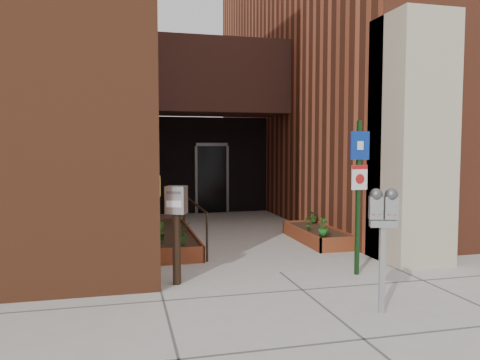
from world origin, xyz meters
TOP-DOWN VIEW (x-y plane):
  - ground at (0.00, 0.00)m, footprint 80.00×80.00m
  - architecture at (-0.18, 6.89)m, footprint 20.00×14.60m
  - planter_left at (-1.55, 2.70)m, footprint 0.90×3.60m
  - planter_right at (1.60, 2.20)m, footprint 0.80×2.20m
  - handrail at (-1.05, 2.65)m, footprint 0.04×3.34m
  - parking_meter at (0.62, -2.10)m, footprint 0.36×0.23m
  - sign_post at (1.17, -0.45)m, footprint 0.34×0.09m
  - payment_dropbox at (-1.73, -0.27)m, footprint 0.36×0.32m
  - shrub_left_a at (-1.50, 1.29)m, footprint 0.43×0.43m
  - shrub_left_b at (-1.85, 1.60)m, footprint 0.29×0.29m
  - shrub_left_c at (-1.25, 3.77)m, footprint 0.25×0.25m
  - shrub_left_d at (-1.85, 4.30)m, footprint 0.22×0.22m
  - shrub_right_a at (1.35, 1.30)m, footprint 0.29×0.29m
  - shrub_right_b at (1.35, 2.07)m, footprint 0.16×0.16m
  - shrub_right_c at (1.85, 2.96)m, footprint 0.36×0.36m

SIDE VIEW (x-z plane):
  - ground at x=0.00m, z-range 0.00..0.00m
  - planter_left at x=-1.55m, z-range -0.02..0.28m
  - planter_right at x=1.60m, z-range -0.02..0.28m
  - shrub_right_c at x=1.85m, z-range 0.30..0.59m
  - shrub_right_b at x=1.35m, z-range 0.30..0.60m
  - shrub_left_c at x=-1.25m, z-range 0.30..0.65m
  - shrub_left_d at x=-1.85m, z-range 0.30..0.66m
  - shrub_right_a at x=1.35m, z-range 0.30..0.67m
  - shrub_left_b at x=-1.85m, z-range 0.30..0.67m
  - shrub_left_a at x=-1.50m, z-range 0.30..0.69m
  - handrail at x=-1.05m, z-range 0.30..1.20m
  - payment_dropbox at x=-1.73m, z-range 0.33..1.82m
  - parking_meter at x=0.62m, z-range 0.43..1.99m
  - sign_post at x=1.17m, z-range 0.29..2.78m
  - architecture at x=-0.18m, z-range -0.02..9.98m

